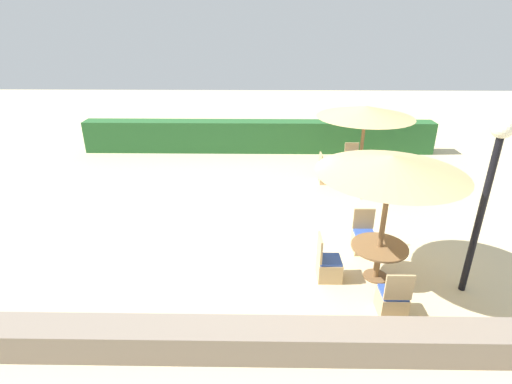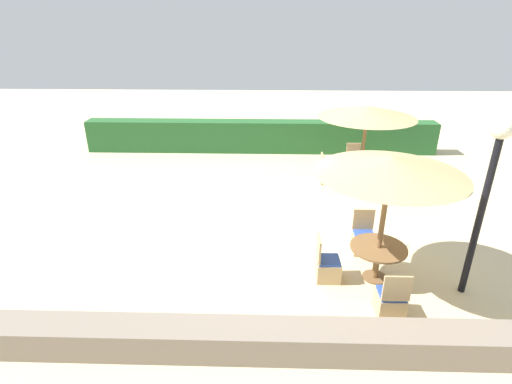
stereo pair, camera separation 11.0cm
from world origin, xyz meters
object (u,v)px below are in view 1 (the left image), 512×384
object	(u,v)px
parasol_back_right	(366,112)
round_table_back_right	(360,165)
patio_chair_back_right_south	(368,188)
lamp_post	(491,174)
round_table_front_right	(379,253)
patio_chair_front_right_west	(328,267)
patio_chair_front_right_south	(392,301)
patio_chair_back_right_east	(391,176)
patio_chair_back_right_north	(351,164)
patio_chair_front_right_north	(364,240)
parasol_front_right	(392,165)
patio_chair_back_right_west	(326,174)

from	to	relation	value
parasol_back_right	round_table_back_right	distance (m)	1.64
patio_chair_back_right_south	parasol_back_right	bearing A→B (deg)	92.66
lamp_post	round_table_front_right	distance (m)	2.39
lamp_post	round_table_back_right	bearing A→B (deg)	99.06
lamp_post	patio_chair_front_right_west	world-z (taller)	lamp_post
patio_chair_front_right_south	patio_chair_back_right_east	distance (m)	6.12
lamp_post	patio_chair_back_right_south	distance (m)	4.78
lamp_post	round_table_back_right	size ratio (longest dim) A/B	2.91
patio_chair_back_right_north	lamp_post	bearing A→B (deg)	97.75
patio_chair_back_right_south	patio_chair_front_right_north	bearing A→B (deg)	-105.22
patio_chair_back_right_south	patio_chair_back_right_east	xyz separation A→B (m)	(0.94, 0.96, 0.00)
patio_chair_front_right_west	patio_chair_front_right_north	world-z (taller)	same
round_table_front_right	patio_chair_back_right_north	size ratio (longest dim) A/B	1.16
patio_chair_back_right_north	patio_chair_front_right_south	bearing A→B (deg)	84.20
parasol_back_right	patio_chair_back_right_east	world-z (taller)	parasol_back_right
round_table_back_right	patio_chair_back_right_north	xyz separation A→B (m)	(-0.01, 1.00, -0.31)
lamp_post	patio_chair_front_right_west	xyz separation A→B (m)	(-2.50, 0.32, -2.09)
patio_chair_back_right_south	lamp_post	bearing A→B (deg)	-79.46
patio_chair_front_right_north	patio_chair_front_right_west	bearing A→B (deg)	47.84
parasol_front_right	patio_chair_front_right_north	xyz separation A→B (m)	(-0.03, 0.98, -2.10)
round_table_front_right	patio_chair_front_right_west	xyz separation A→B (m)	(-0.96, -0.04, -0.30)
patio_chair_front_right_west	round_table_back_right	size ratio (longest dim) A/B	0.82
parasol_front_right	round_table_back_right	distance (m)	5.23
patio_chair_back_right_south	patio_chair_back_right_west	bearing A→B (deg)	135.08
patio_chair_back_right_west	round_table_front_right	bearing A→B (deg)	3.34
parasol_back_right	patio_chair_back_right_north	xyz separation A→B (m)	(-0.01, 1.00, -1.95)
patio_chair_front_right_south	parasol_back_right	distance (m)	6.27
patio_chair_back_right_east	lamp_post	bearing A→B (deg)	178.31
parasol_front_right	round_table_front_right	xyz separation A→B (m)	(0.00, -0.00, -1.80)
parasol_back_right	patio_chair_back_right_west	distance (m)	2.19
patio_chair_front_right_north	parasol_back_right	bearing A→B (deg)	-100.76
lamp_post	patio_chair_back_right_north	world-z (taller)	lamp_post
patio_chair_front_right_north	parasol_front_right	bearing A→B (deg)	91.97
round_table_front_right	parasol_back_right	world-z (taller)	parasol_back_right
patio_chair_back_right_south	round_table_front_right	bearing A→B (deg)	-101.01
round_table_front_right	round_table_back_right	xyz separation A→B (m)	(0.71, 4.87, 0.01)
parasol_back_right	patio_chair_back_right_west	xyz separation A→B (m)	(-0.99, 0.03, -1.95)
round_table_front_right	lamp_post	bearing A→B (deg)	-13.29
patio_chair_front_right_south	patio_chair_back_right_south	distance (m)	4.98
patio_chair_front_right_west	round_table_back_right	distance (m)	5.19
parasol_front_right	round_table_back_right	size ratio (longest dim) A/B	2.34
round_table_front_right	patio_chair_back_right_east	distance (m)	5.12
parasol_front_right	patio_chair_front_right_north	bearing A→B (deg)	91.97
lamp_post	patio_chair_front_right_south	size ratio (longest dim) A/B	3.57
round_table_back_right	patio_chair_back_right_west	size ratio (longest dim) A/B	1.22
round_table_back_right	patio_chair_back_right_south	size ratio (longest dim) A/B	1.22
parasol_front_right	patio_chair_front_right_west	distance (m)	2.31
patio_chair_back_right_north	patio_chair_back_right_east	distance (m)	1.45
patio_chair_front_right_west	parasol_back_right	size ratio (longest dim) A/B	0.33
parasol_back_right	round_table_back_right	bearing A→B (deg)	0.00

